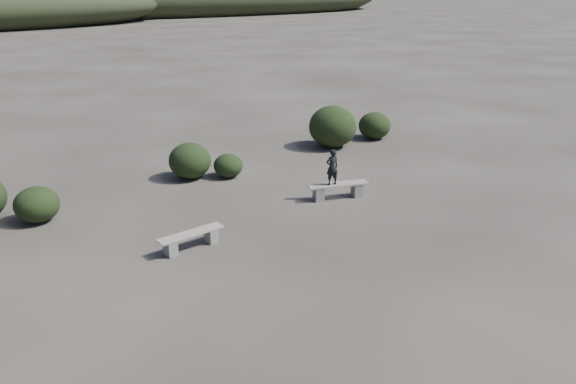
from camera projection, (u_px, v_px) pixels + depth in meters
ground at (411, 286)px, 11.36m from camera, size 1200.00×1200.00×0.00m
bench_left at (191, 239)px, 12.91m from camera, size 1.64×0.49×0.40m
bench_right at (338, 189)px, 15.96m from camera, size 1.79×0.87×0.44m
seated_person at (332, 167)px, 15.67m from camera, size 0.41×0.31×1.03m
shrub_a at (37, 204)px, 14.34m from camera, size 1.13×1.13×0.92m
shrub_b at (190, 161)px, 17.55m from camera, size 1.32×1.32×1.13m
shrub_c at (228, 166)px, 17.71m from camera, size 0.94×0.94×0.75m
shrub_d at (333, 127)px, 20.87m from camera, size 1.78×1.78×1.55m
shrub_e at (375, 125)px, 22.08m from camera, size 1.26×1.26×1.05m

